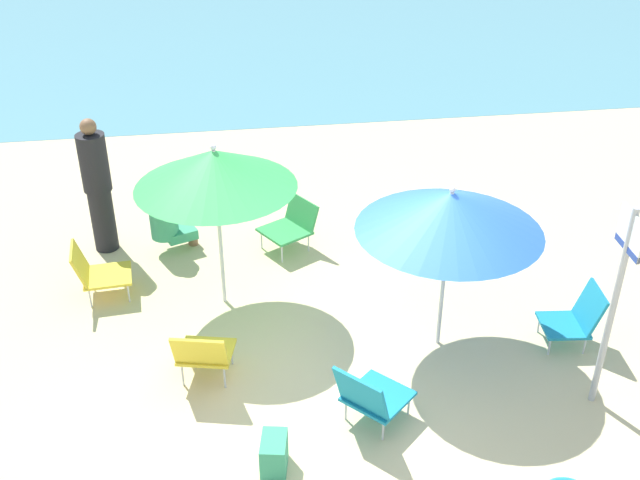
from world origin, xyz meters
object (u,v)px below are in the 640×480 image
beach_bag (274,455)px  warning_sign (619,284)px  umbrella_blue (450,212)px  beach_chair_d (291,224)px  beach_chair_c (576,317)px  person_a (167,219)px  beach_chair_e (203,352)px  beach_chair_b (96,271)px  person_b (98,186)px  umbrella_green (215,169)px  beach_chair_a (370,395)px

beach_bag → warning_sign: bearing=7.8°
umbrella_blue → beach_chair_d: bearing=120.6°
beach_chair_c → person_a: 4.75m
umbrella_blue → beach_chair_e: (-2.34, -0.26, -1.16)m
beach_chair_b → person_a: size_ratio=0.70×
person_a → warning_sign: warning_sign is taller
beach_chair_c → person_b: 5.53m
warning_sign → beach_chair_e: bearing=171.6°
beach_chair_d → beach_bag: bearing=50.5°
beach_chair_b → beach_chair_d: 2.36m
umbrella_blue → warning_sign: 1.57m
beach_chair_b → beach_bag: size_ratio=1.99×
umbrella_green → beach_chair_d: 1.86m
umbrella_green → beach_chair_c: (3.45, -1.26, -1.28)m
umbrella_green → beach_chair_c: 3.89m
beach_chair_b → beach_chair_e: (1.14, -1.62, 0.02)m
umbrella_blue → beach_chair_c: 1.80m
beach_chair_e → warning_sign: size_ratio=0.32×
person_b → beach_bag: size_ratio=5.24×
umbrella_green → beach_chair_d: umbrella_green is taller
umbrella_blue → beach_bag: (-1.80, -1.44, -1.34)m
beach_chair_d → person_a: person_a is taller
person_b → beach_chair_e: bearing=124.7°
beach_chair_e → warning_sign: warning_sign is taller
beach_chair_a → beach_bag: size_ratio=2.43×
umbrella_blue → beach_chair_a: (-0.93, -1.05, -1.17)m
person_a → beach_bag: bearing=-97.2°
beach_chair_b → beach_chair_d: beach_chair_b is taller
beach_chair_a → umbrella_green: bearing=76.4°
beach_chair_c → person_a: person_a is taller
beach_chair_b → person_b: size_ratio=0.38×
umbrella_green → beach_chair_a: bearing=-60.6°
beach_chair_d → beach_chair_e: beach_chair_e is taller
beach_chair_b → umbrella_blue: bearing=-26.3°
umbrella_blue → person_a: umbrella_blue is taller
beach_chair_e → warning_sign: 3.71m
beach_chair_d → beach_chair_e: size_ratio=1.22×
beach_chair_e → beach_chair_d: bearing=-11.3°
beach_bag → person_a: bearing=104.1°
beach_bag → person_b: bearing=113.7°
umbrella_green → beach_chair_e: 1.83m
beach_chair_b → warning_sign: size_ratio=0.32×
umbrella_green → beach_chair_b: bearing=167.6°
person_a → beach_bag: (0.92, -3.68, -0.28)m
person_b → beach_bag: person_b is taller
beach_chair_c → person_b: size_ratio=0.38×
beach_chair_a → beach_chair_c: size_ratio=1.22×
umbrella_green → beach_chair_b: 1.89m
warning_sign → person_b: bearing=147.5°
umbrella_blue → person_a: size_ratio=1.94×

